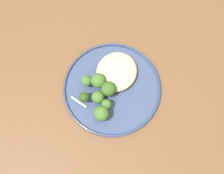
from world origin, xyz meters
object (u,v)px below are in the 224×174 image
object	(u,v)px
broccoli_floret_split_head	(109,88)
broccoli_floret_beside_noodles	(101,113)
broccoli_floret_left_leaning	(98,81)
seared_scallop_on_noodles	(114,63)
broccoli_floret_tall_stalk	(98,97)
broccoli_floret_right_tilted	(106,104)
seared_scallop_tilted_round	(114,73)
broccoli_floret_front_edge	(84,97)
broccoli_floret_center_pile	(87,81)
dinner_plate	(112,88)
seared_scallop_left_edge	(108,76)
seared_scallop_large_seared	(125,75)

from	to	relation	value
broccoli_floret_split_head	broccoli_floret_beside_noodles	bearing A→B (deg)	-167.44
broccoli_floret_left_leaning	seared_scallop_on_noodles	bearing A→B (deg)	-5.93
broccoli_floret_tall_stalk	broccoli_floret_split_head	xyz separation A→B (m)	(0.04, -0.02, 0.01)
broccoli_floret_split_head	broccoli_floret_right_tilted	bearing A→B (deg)	-160.60
broccoli_floret_split_head	broccoli_floret_left_leaning	bearing A→B (deg)	85.37
broccoli_floret_beside_noodles	broccoli_floret_left_leaning	distance (m)	0.10
broccoli_floret_left_leaning	seared_scallop_tilted_round	bearing A→B (deg)	-24.58
broccoli_floret_left_leaning	broccoli_floret_front_edge	bearing A→B (deg)	170.05
broccoli_floret_split_head	seared_scallop_tilted_round	bearing A→B (deg)	14.57
broccoli_floret_split_head	broccoli_floret_front_edge	bearing A→B (deg)	140.50
seared_scallop_on_noodles	broccoli_floret_center_pile	size ratio (longest dim) A/B	0.69
dinner_plate	broccoli_floret_tall_stalk	xyz separation A→B (m)	(-0.05, 0.02, 0.03)
broccoli_floret_front_edge	broccoli_floret_left_leaning	xyz separation A→B (m)	(0.06, -0.01, 0.00)
dinner_plate	broccoli_floret_split_head	distance (m)	0.04
broccoli_floret_front_edge	dinner_plate	bearing A→B (deg)	-35.60
broccoli_floret_tall_stalk	broccoli_floret_beside_noodles	xyz separation A→B (m)	(-0.04, -0.03, 0.01)
broccoli_floret_center_pile	broccoli_floret_beside_noodles	distance (m)	0.10
broccoli_floret_center_pile	broccoli_floret_split_head	xyz separation A→B (m)	(0.01, -0.07, 0.00)
seared_scallop_left_edge	seared_scallop_large_seared	bearing A→B (deg)	-56.25
broccoli_floret_left_leaning	broccoli_floret_split_head	world-z (taller)	broccoli_floret_left_leaning
dinner_plate	broccoli_floret_split_head	size ratio (longest dim) A/B	5.09
broccoli_floret_left_leaning	broccoli_floret_split_head	distance (m)	0.04
seared_scallop_on_noodles	broccoli_floret_left_leaning	bearing A→B (deg)	174.07
seared_scallop_tilted_round	seared_scallop_left_edge	world-z (taller)	seared_scallop_left_edge
seared_scallop_on_noodles	broccoli_floret_center_pile	bearing A→B (deg)	158.54
seared_scallop_tilted_round	broccoli_floret_front_edge	distance (m)	0.12
broccoli_floret_beside_noodles	broccoli_floret_front_edge	bearing A→B (deg)	74.97
seared_scallop_large_seared	seared_scallop_left_edge	size ratio (longest dim) A/B	0.76
broccoli_floret_front_edge	broccoli_floret_beside_noodles	bearing A→B (deg)	-105.03
dinner_plate	broccoli_floret_beside_noodles	xyz separation A→B (m)	(-0.09, -0.01, 0.04)
dinner_plate	broccoli_floret_center_pile	distance (m)	0.08
broccoli_floret_beside_noodles	broccoli_floret_right_tilted	world-z (taller)	broccoli_floret_beside_noodles
broccoli_floret_center_pile	broccoli_floret_front_edge	bearing A→B (deg)	-157.47
seared_scallop_on_noodles	seared_scallop_left_edge	bearing A→B (deg)	-175.03
broccoli_floret_front_edge	broccoli_floret_right_tilted	xyz separation A→B (m)	(0.01, -0.06, -0.01)
seared_scallop_left_edge	broccoli_floret_front_edge	bearing A→B (deg)	166.09
broccoli_floret_tall_stalk	broccoli_floret_split_head	size ratio (longest dim) A/B	0.83
dinner_plate	broccoli_floret_front_edge	bearing A→B (deg)	144.40
seared_scallop_left_edge	dinner_plate	bearing A→B (deg)	-129.72
seared_scallop_large_seared	broccoli_floret_center_pile	world-z (taller)	broccoli_floret_center_pile
broccoli_floret_split_head	seared_scallop_large_seared	bearing A→B (deg)	-16.24
seared_scallop_left_edge	broccoli_floret_tall_stalk	world-z (taller)	broccoli_floret_tall_stalk
dinner_plate	broccoli_floret_right_tilted	bearing A→B (deg)	-167.05
broccoli_floret_right_tilted	seared_scallop_tilted_round	bearing A→B (deg)	16.81
seared_scallop_left_edge	broccoli_floret_left_leaning	bearing A→B (deg)	158.97
seared_scallop_on_noodles	broccoli_floret_center_pile	world-z (taller)	broccoli_floret_center_pile
broccoli_floret_beside_noodles	broccoli_floret_left_leaning	xyz separation A→B (m)	(0.08, 0.05, 0.00)
broccoli_floret_left_leaning	broccoli_floret_center_pile	bearing A→B (deg)	118.78
dinner_plate	seared_scallop_left_edge	world-z (taller)	seared_scallop_left_edge
broccoli_floret_center_pile	seared_scallop_tilted_round	bearing A→B (deg)	-38.18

